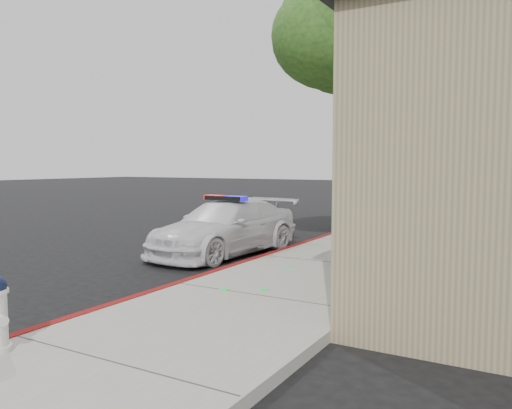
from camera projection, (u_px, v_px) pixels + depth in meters
The scene contains 7 objects.
ground at pixel (174, 291), 8.49m from camera, with size 120.00×120.00×0.00m, color black.
sidewalk at pixel (330, 266), 10.28m from camera, with size 3.20×60.00×0.15m, color gray.
red_curb at pixel (264, 258), 11.05m from camera, with size 0.14×60.00×0.16m, color maroon.
police_car at pixel (226, 227), 12.02m from camera, with size 2.17×4.55×1.40m.
street_tree_near at pixel (356, 35), 11.67m from camera, with size 3.69×3.68×6.69m.
street_tree_mid at pixel (389, 89), 16.74m from camera, with size 3.35×3.12×5.95m.
street_tree_far at pixel (402, 114), 18.24m from camera, with size 2.81×2.71×5.09m.
Camera 1 is at (5.37, -6.54, 2.13)m, focal length 35.33 mm.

